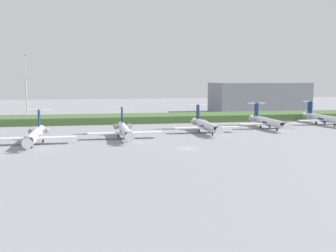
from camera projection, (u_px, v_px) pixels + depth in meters
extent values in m
plane|color=gray|center=(166.00, 134.00, 136.59)|extent=(500.00, 500.00, 0.00)
cube|color=#426033|center=(149.00, 118.00, 175.92)|extent=(320.00, 20.00, 2.92)
cylinder|color=silver|center=(35.00, 135.00, 114.76)|extent=(2.70, 24.00, 2.70)
cone|color=silver|center=(28.00, 143.00, 101.59)|extent=(2.70, 3.00, 2.70)
cone|color=silver|center=(41.00, 129.00, 128.41)|extent=(2.30, 4.00, 2.29)
cube|color=black|center=(29.00, 140.00, 103.39)|extent=(2.03, 1.80, 0.90)
cylinder|color=navy|center=(35.00, 136.00, 114.77)|extent=(2.76, 3.60, 2.76)
cube|color=silver|center=(12.00, 139.00, 112.73)|extent=(11.00, 3.20, 0.36)
cube|color=silver|center=(56.00, 137.00, 114.97)|extent=(11.00, 3.20, 0.36)
cube|color=navy|center=(39.00, 118.00, 125.03)|extent=(0.36, 3.20, 5.20)
cube|color=silver|center=(39.00, 110.00, 125.05)|extent=(6.80, 1.80, 0.24)
cylinder|color=gray|center=(31.00, 131.00, 123.27)|extent=(1.50, 3.40, 1.50)
cylinder|color=gray|center=(46.00, 130.00, 124.13)|extent=(1.50, 3.40, 1.50)
cylinder|color=gray|center=(32.00, 145.00, 107.67)|extent=(0.20, 0.20, 0.65)
cylinder|color=black|center=(32.00, 147.00, 107.73)|extent=(0.30, 0.90, 0.90)
cylinder|color=black|center=(29.00, 141.00, 116.96)|extent=(0.35, 0.90, 0.90)
cylinder|color=black|center=(43.00, 141.00, 117.69)|extent=(0.35, 0.90, 0.90)
cylinder|color=silver|center=(125.00, 131.00, 125.53)|extent=(2.70, 24.00, 2.70)
cone|color=silver|center=(129.00, 137.00, 112.37)|extent=(2.70, 3.00, 2.70)
cone|color=silver|center=(121.00, 125.00, 139.18)|extent=(2.30, 4.00, 2.29)
cube|color=black|center=(128.00, 134.00, 114.17)|extent=(2.02, 1.80, 0.90)
cylinder|color=navy|center=(125.00, 131.00, 125.55)|extent=(2.76, 3.60, 2.76)
cube|color=silver|center=(106.00, 133.00, 123.50)|extent=(11.00, 3.20, 0.36)
cube|color=silver|center=(144.00, 132.00, 125.75)|extent=(11.00, 3.20, 0.36)
cube|color=navy|center=(122.00, 115.00, 135.80)|extent=(0.36, 3.20, 5.20)
cube|color=silver|center=(122.00, 108.00, 135.82)|extent=(6.80, 1.80, 0.24)
cylinder|color=gray|center=(116.00, 127.00, 134.05)|extent=(1.50, 3.40, 1.50)
cylinder|color=gray|center=(129.00, 126.00, 134.91)|extent=(1.50, 3.40, 1.50)
cylinder|color=gray|center=(127.00, 139.00, 118.44)|extent=(0.20, 0.20, 0.65)
cylinder|color=black|center=(127.00, 140.00, 118.51)|extent=(0.30, 0.90, 0.90)
cylinder|color=black|center=(118.00, 136.00, 127.74)|extent=(0.35, 0.90, 0.90)
cylinder|color=black|center=(130.00, 136.00, 128.46)|extent=(0.35, 0.90, 0.90)
cylinder|color=silver|center=(206.00, 125.00, 139.31)|extent=(2.70, 24.00, 2.70)
cone|color=silver|center=(218.00, 130.00, 126.15)|extent=(2.70, 3.00, 2.70)
cone|color=silver|center=(196.00, 121.00, 152.96)|extent=(2.30, 4.00, 2.29)
cube|color=black|center=(217.00, 128.00, 127.94)|extent=(2.02, 1.80, 0.90)
cylinder|color=navy|center=(206.00, 126.00, 139.33)|extent=(2.76, 3.60, 2.76)
cube|color=silver|center=(190.00, 128.00, 137.28)|extent=(11.00, 3.20, 0.36)
cube|color=silver|center=(223.00, 127.00, 139.53)|extent=(11.00, 3.20, 0.36)
cube|color=navy|center=(198.00, 112.00, 149.58)|extent=(0.36, 3.20, 5.20)
cube|color=silver|center=(198.00, 105.00, 149.60)|extent=(6.80, 1.80, 0.24)
cylinder|color=gray|center=(193.00, 122.00, 147.83)|extent=(1.50, 3.40, 1.50)
cylinder|color=gray|center=(205.00, 122.00, 148.68)|extent=(1.50, 3.40, 1.50)
cylinder|color=gray|center=(213.00, 132.00, 132.22)|extent=(0.20, 0.20, 0.65)
cylinder|color=black|center=(213.00, 134.00, 132.28)|extent=(0.30, 0.90, 0.90)
cylinder|color=black|center=(199.00, 130.00, 141.52)|extent=(0.35, 0.90, 0.90)
cylinder|color=black|center=(209.00, 130.00, 142.24)|extent=(0.35, 0.90, 0.90)
cylinder|color=silver|center=(268.00, 122.00, 151.14)|extent=(2.70, 24.00, 2.70)
cone|color=silver|center=(285.00, 126.00, 137.97)|extent=(2.70, 3.00, 2.70)
cone|color=silver|center=(253.00, 118.00, 164.79)|extent=(2.30, 4.00, 2.29)
cube|color=black|center=(283.00, 124.00, 139.77)|extent=(2.03, 1.80, 0.90)
cylinder|color=navy|center=(268.00, 122.00, 151.16)|extent=(2.76, 3.60, 2.76)
cube|color=silver|center=(254.00, 124.00, 149.11)|extent=(11.00, 3.20, 0.36)
cube|color=silver|center=(284.00, 123.00, 151.36)|extent=(11.00, 3.20, 0.36)
cube|color=navy|center=(256.00, 109.00, 161.41)|extent=(0.36, 3.20, 5.20)
cube|color=silver|center=(256.00, 103.00, 161.43)|extent=(6.80, 1.80, 0.24)
cylinder|color=gray|center=(253.00, 119.00, 159.66)|extent=(1.50, 3.40, 1.50)
cylinder|color=gray|center=(263.00, 119.00, 160.51)|extent=(1.50, 3.40, 1.50)
cylinder|color=gray|center=(277.00, 128.00, 144.05)|extent=(0.20, 0.20, 0.65)
cylinder|color=black|center=(277.00, 130.00, 144.11)|extent=(0.30, 0.90, 0.90)
cylinder|color=black|center=(261.00, 127.00, 153.35)|extent=(0.35, 0.90, 0.90)
cylinder|color=black|center=(270.00, 126.00, 154.07)|extent=(0.35, 0.90, 0.90)
cylinder|color=silver|center=(324.00, 118.00, 164.19)|extent=(2.70, 24.00, 2.70)
cone|color=silver|center=(306.00, 115.00, 177.84)|extent=(2.29, 4.00, 2.29)
cylinder|color=navy|center=(324.00, 119.00, 164.20)|extent=(2.76, 3.60, 2.76)
cube|color=silver|center=(312.00, 120.00, 162.16)|extent=(11.00, 3.20, 0.36)
cube|color=navy|center=(310.00, 107.00, 174.46)|extent=(0.36, 3.20, 5.20)
cube|color=silver|center=(310.00, 101.00, 174.48)|extent=(6.80, 1.80, 0.24)
cylinder|color=gray|center=(307.00, 116.00, 172.70)|extent=(1.50, 3.40, 1.50)
cylinder|color=gray|center=(317.00, 116.00, 173.56)|extent=(1.50, 3.40, 1.50)
cylinder|color=gray|center=(335.00, 124.00, 157.10)|extent=(0.20, 0.20, 0.65)
cylinder|color=black|center=(335.00, 125.00, 157.16)|extent=(0.30, 0.90, 0.90)
cylinder|color=black|center=(316.00, 123.00, 166.39)|extent=(0.35, 0.90, 0.90)
cylinder|color=black|center=(325.00, 123.00, 167.12)|extent=(0.35, 0.90, 0.90)
cylinder|color=#B2B2B7|center=(27.00, 101.00, 172.17)|extent=(0.50, 0.50, 18.10)
cylinder|color=#B2B2B7|center=(25.00, 68.00, 170.58)|extent=(0.28, 0.28, 9.75)
cube|color=#B2B2B7|center=(26.00, 79.00, 171.09)|extent=(4.40, 0.20, 0.20)
sphere|color=red|center=(25.00, 56.00, 169.99)|extent=(0.50, 0.50, 0.50)
cube|color=gray|center=(259.00, 97.00, 225.84)|extent=(51.21, 26.14, 16.35)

